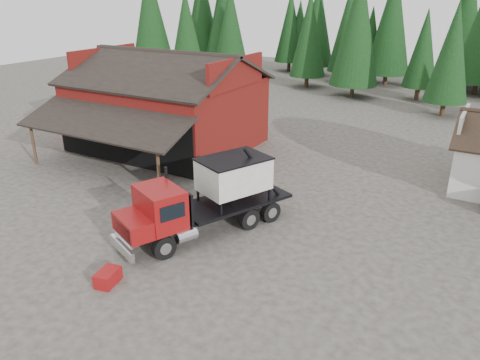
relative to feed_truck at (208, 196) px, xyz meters
The scene contains 8 objects.
ground 2.04m from the feed_truck, 12.68° to the left, with size 120.00×120.00×0.00m, color #3E3931.
red_barn 14.40m from the feed_truck, 135.56° to the left, with size 12.80×13.63×7.18m.
conifer_backdrop 42.21m from the feed_truck, 89.00° to the left, with size 76.00×16.00×16.00m, color black, non-canonical shape.
near_pine_a 35.58m from the feed_truck, 127.05° to the left, with size 4.40×4.40×11.40m.
near_pine_b 31.16m from the feed_truck, 77.42° to the left, with size 3.96×3.96×10.40m.
near_pine_d 34.76m from the feed_truck, 95.46° to the left, with size 5.28×5.28×13.40m.
feed_truck is the anchor object (origin of this frame).
equip_box 6.14m from the feed_truck, 100.39° to the right, with size 0.70×1.10×0.60m, color maroon.
Camera 1 is at (10.83, -17.32, 11.12)m, focal length 35.00 mm.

